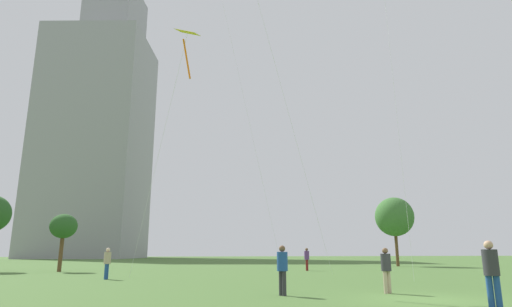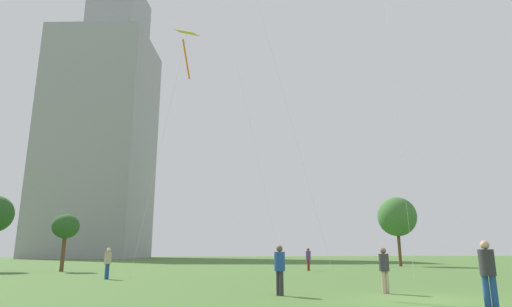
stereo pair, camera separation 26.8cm
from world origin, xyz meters
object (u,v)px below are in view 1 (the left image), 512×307
Objects in this scene: person_standing_0 at (491,269)px; park_tree_2 at (64,227)px; person_standing_3 at (386,267)px; park_tree_1 at (394,217)px; person_standing_4 at (307,258)px; kite_flying_2 at (187,37)px; distant_highrise_0 at (96,144)px; person_standing_2 at (282,266)px; distant_highrise_1 at (108,116)px; person_standing_1 at (107,261)px.

park_tree_2 is (-16.39, 27.00, 2.45)m from person_standing_0.
park_tree_2 is at bearing 112.14° from person_standing_3.
park_tree_2 is at bearing 165.40° from person_standing_0.
park_tree_1 is at bearing 44.14° from person_standing_3.
person_standing_3 is at bearing 20.36° from person_standing_4.
person_standing_3 is at bearing -42.99° from kite_flying_2.
park_tree_1 reaches higher than person_standing_4.
kite_flying_2 is 0.24× the size of distant_highrise_0.
person_standing_2 is 14.62m from kite_flying_2.
park_tree_1 is (17.48, 27.79, 4.41)m from person_standing_3.
person_standing_0 is 1.09× the size of person_standing_3.
distant_highrise_1 is at bearing -131.77° from person_standing_4.
park_tree_1 reaches higher than person_standing_3.
distant_highrise_1 reaches higher than park_tree_1.
park_tree_1 is 33.98m from park_tree_2.
park_tree_1 is 0.09× the size of distant_highrise_1.
person_standing_3 is 33.12m from park_tree_1.
person_standing_0 is 24.57m from person_standing_4.
person_standing_4 is (3.87, 19.46, 0.10)m from person_standing_3.
person_standing_2 is at bearing 9.16° from person_standing_4.
person_standing_3 is at bearing -61.76° from distant_highrise_0.
kite_flying_2 is (3.81, -4.27, 12.44)m from person_standing_1.
park_tree_1 is (21.61, 27.68, 4.37)m from person_standing_2.
distant_highrise_0 is (-29.07, 79.03, 28.05)m from person_standing_4.
person_standing_2 is at bearing 164.85° from person_standing_3.
park_tree_1 is (13.61, 8.33, 4.31)m from person_standing_4.
kite_flying_2 is at bearing -120.06° from person_standing_1.
person_standing_1 is 113.59m from distant_highrise_1.
person_standing_0 is 18.90m from kite_flying_2.
kite_flying_2 is 33.49m from park_tree_1.
person_standing_0 is 31.68m from park_tree_2.
park_tree_1 reaches higher than person_standing_0.
distant_highrise_1 is (-25.00, 116.09, 41.61)m from person_standing_3.
distant_highrise_0 reaches higher than person_standing_0.
person_standing_3 is 0.91× the size of person_standing_4.
person_standing_3 is at bearing -122.17° from park_tree_1.
kite_flying_2 reaches higher than park_tree_1.
person_standing_0 is at bearing 23.51° from person_standing_4.
person_standing_2 is at bearing -63.24° from distant_highrise_1.
park_tree_1 reaches higher than person_standing_2.
person_standing_3 is (11.32, -11.27, -0.05)m from person_standing_1.
distant_highrise_0 is (-9.22, 76.36, 25.62)m from park_tree_2.
person_standing_2 is 25.14m from park_tree_2.
person_standing_0 is 6.73m from person_standing_2.
park_tree_1 is at bearing 120.83° from person_standing_2.
distant_highrise_1 reaches higher than person_standing_4.
distant_highrise_0 is (-21.07, 98.39, 28.11)m from person_standing_2.
person_standing_2 is 1.05× the size of person_standing_3.
person_standing_1 is at bearing -30.05° from person_standing_4.
kite_flying_2 is at bearing -10.80° from person_standing_4.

